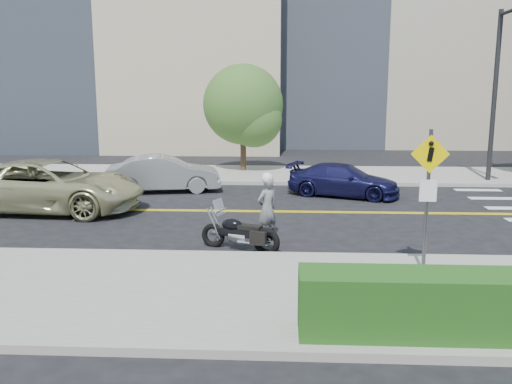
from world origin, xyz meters
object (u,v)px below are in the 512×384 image
object	(u,v)px
motorcyclist	(267,207)
suv	(49,186)
motorcycle	(240,226)
pedestrian_sign	(428,188)
parked_car_silver	(164,174)
parked_car_blue	(343,180)

from	to	relation	value
motorcyclist	suv	size ratio (longest dim) A/B	0.30
motorcycle	pedestrian_sign	bearing A→B (deg)	-5.33
pedestrian_sign	suv	size ratio (longest dim) A/B	0.49
suv	parked_car_silver	xyz separation A→B (m)	(2.97, 3.69, -0.13)
motorcyclist	motorcycle	world-z (taller)	motorcyclist
motorcycle	parked_car_silver	xyz separation A→B (m)	(-3.60, 7.75, 0.09)
pedestrian_sign	suv	distance (m)	12.21
pedestrian_sign	motorcycle	bearing A→B (deg)	154.37
motorcycle	parked_car_silver	size ratio (longest dim) A/B	0.47
motorcyclist	parked_car_silver	bearing A→B (deg)	-101.33
motorcyclist	motorcycle	distance (m)	1.14
parked_car_silver	motorcycle	bearing A→B (deg)	-166.10
pedestrian_sign	motorcyclist	xyz separation A→B (m)	(-3.38, 2.83, -1.05)
motorcycle	parked_car_blue	world-z (taller)	motorcycle
suv	parked_car_blue	distance (m)	10.37
motorcyclist	suv	xyz separation A→B (m)	(-7.21, 3.16, -0.06)
suv	parked_car_silver	distance (m)	4.74
parked_car_blue	parked_car_silver	bearing A→B (deg)	105.38
pedestrian_sign	parked_car_silver	bearing A→B (deg)	128.21
suv	parked_car_silver	world-z (taller)	suv
motorcyclist	parked_car_silver	distance (m)	8.06
motorcycle	suv	xyz separation A→B (m)	(-6.57, 4.06, 0.22)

